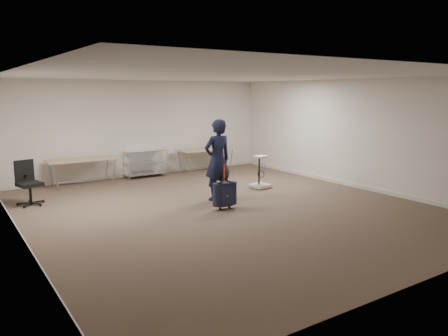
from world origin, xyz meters
TOP-DOWN VIEW (x-y plane):
  - ground at (0.00, 0.00)m, footprint 9.00×9.00m
  - room_shell at (0.00, 1.38)m, footprint 8.00×9.00m
  - folding_table_left at (-1.90, 3.95)m, footprint 1.80×0.75m
  - folding_table_right at (1.90, 3.95)m, footprint 1.80×0.75m
  - wire_shelf at (0.00, 4.20)m, footprint 1.22×0.47m
  - person at (0.28, 0.72)m, footprint 0.69×0.46m
  - suitcase at (-0.04, -0.07)m, footprint 0.37×0.23m
  - office_chair at (-3.44, 2.62)m, footprint 0.60×0.60m
  - equipment_cart at (1.89, 1.19)m, footprint 0.51×0.51m
  - cardboard_box at (2.38, 3.94)m, footprint 0.41×0.35m

SIDE VIEW (x-z plane):
  - ground at x=0.00m, z-range 0.00..0.00m
  - room_shell at x=0.00m, z-range -4.45..4.55m
  - equipment_cart at x=1.89m, z-range -0.20..0.64m
  - office_chair at x=-3.44m, z-range -0.19..0.79m
  - suitcase at x=-0.04m, z-range -0.16..0.82m
  - wire_shelf at x=0.00m, z-range 0.04..0.84m
  - folding_table_left at x=-1.90m, z-range 0.31..1.04m
  - folding_table_right at x=1.90m, z-range 0.31..1.04m
  - cardboard_box at x=2.38m, z-range 0.73..1.00m
  - person at x=0.28m, z-range 0.00..1.86m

